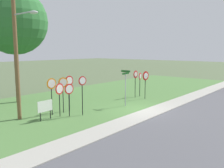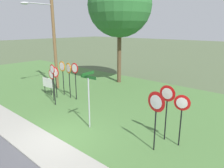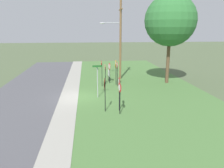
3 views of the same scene
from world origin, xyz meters
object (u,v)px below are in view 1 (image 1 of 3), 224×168
at_px(stop_sign_far_left, 63,87).
at_px(stop_sign_near_right, 69,93).
at_px(stop_sign_far_center, 60,92).
at_px(utility_pole, 17,42).
at_px(yield_sign_far_left, 136,77).
at_px(yield_sign_near_right, 140,79).
at_px(oak_tree_left, 14,22).
at_px(street_name_post, 126,85).
at_px(stop_sign_center_tall, 69,86).
at_px(notice_board, 45,107).
at_px(stop_sign_near_left, 82,88).
at_px(stop_sign_far_right, 52,88).
at_px(yield_sign_near_left, 146,78).

bearing_deg(stop_sign_far_left, stop_sign_near_right, -98.76).
height_order(stop_sign_far_center, utility_pole, utility_pole).
relative_size(stop_sign_near_right, yield_sign_far_left, 0.87).
xyz_separation_m(yield_sign_near_right, oak_tree_left, (-8.70, 6.61, 5.00)).
bearing_deg(street_name_post, stop_sign_center_tall, 144.02).
xyz_separation_m(street_name_post, notice_board, (-6.29, 1.60, -0.86)).
distance_m(stop_sign_near_right, utility_pole, 4.49).
relative_size(stop_sign_near_right, notice_board, 1.76).
bearing_deg(oak_tree_left, stop_sign_near_left, -84.92).
xyz_separation_m(stop_sign_far_right, stop_sign_center_tall, (1.49, -0.05, 0.03)).
height_order(stop_sign_center_tall, notice_board, stop_sign_center_tall).
height_order(stop_sign_near_left, oak_tree_left, oak_tree_left).
bearing_deg(oak_tree_left, utility_pole, -117.36).
height_order(stop_sign_near_left, yield_sign_near_right, stop_sign_near_left).
relative_size(stop_sign_near_left, stop_sign_far_left, 1.06).
xyz_separation_m(stop_sign_near_right, stop_sign_far_center, (-0.38, 0.50, 0.03)).
height_order(stop_sign_far_center, stop_sign_center_tall, stop_sign_center_tall).
distance_m(stop_sign_near_right, oak_tree_left, 8.55).
bearing_deg(utility_pole, yield_sign_near_left, -13.55).
height_order(stop_sign_near_right, yield_sign_near_left, yield_sign_near_left).
distance_m(stop_sign_center_tall, yield_sign_near_left, 7.48).
distance_m(stop_sign_far_left, stop_sign_far_right, 0.89).
height_order(stop_sign_far_right, street_name_post, street_name_post).
relative_size(utility_pole, notice_board, 7.22).
relative_size(yield_sign_near_left, street_name_post, 0.88).
distance_m(stop_sign_far_center, stop_sign_center_tall, 1.54).
height_order(stop_sign_near_left, stop_sign_near_right, stop_sign_near_left).
relative_size(stop_sign_far_center, yield_sign_far_left, 0.89).
distance_m(stop_sign_near_left, oak_tree_left, 8.74).
height_order(yield_sign_far_left, utility_pole, utility_pole).
xyz_separation_m(stop_sign_far_center, street_name_post, (5.16, -1.56, 0.07)).
distance_m(stop_sign_near_right, yield_sign_far_left, 8.17).
distance_m(utility_pole, notice_board, 4.34).
bearing_deg(street_name_post, stop_sign_far_right, 151.10).
height_order(yield_sign_near_left, notice_board, yield_sign_near_left).
xyz_separation_m(stop_sign_near_right, yield_sign_far_left, (8.16, 0.31, 0.29)).
relative_size(stop_sign_far_left, yield_sign_near_left, 1.00).
height_order(yield_sign_near_left, oak_tree_left, oak_tree_left).
bearing_deg(stop_sign_far_right, oak_tree_left, 85.67).
height_order(stop_sign_center_tall, yield_sign_far_left, stop_sign_center_tall).
height_order(yield_sign_near_left, street_name_post, street_name_post).
bearing_deg(yield_sign_far_left, stop_sign_near_right, -179.31).
xyz_separation_m(yield_sign_near_right, notice_board, (-10.36, 0.28, -0.84)).
bearing_deg(yield_sign_far_left, stop_sign_center_tall, 171.77).
xyz_separation_m(stop_sign_near_left, notice_board, (-2.32, 0.96, -1.05)).
relative_size(stop_sign_far_left, notice_board, 2.01).
relative_size(stop_sign_center_tall, street_name_post, 0.91).
xyz_separation_m(stop_sign_near_right, utility_pole, (-2.45, 1.84, 3.28)).
distance_m(yield_sign_far_left, notice_board, 9.73).
height_order(stop_sign_far_left, stop_sign_center_tall, stop_sign_center_tall).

